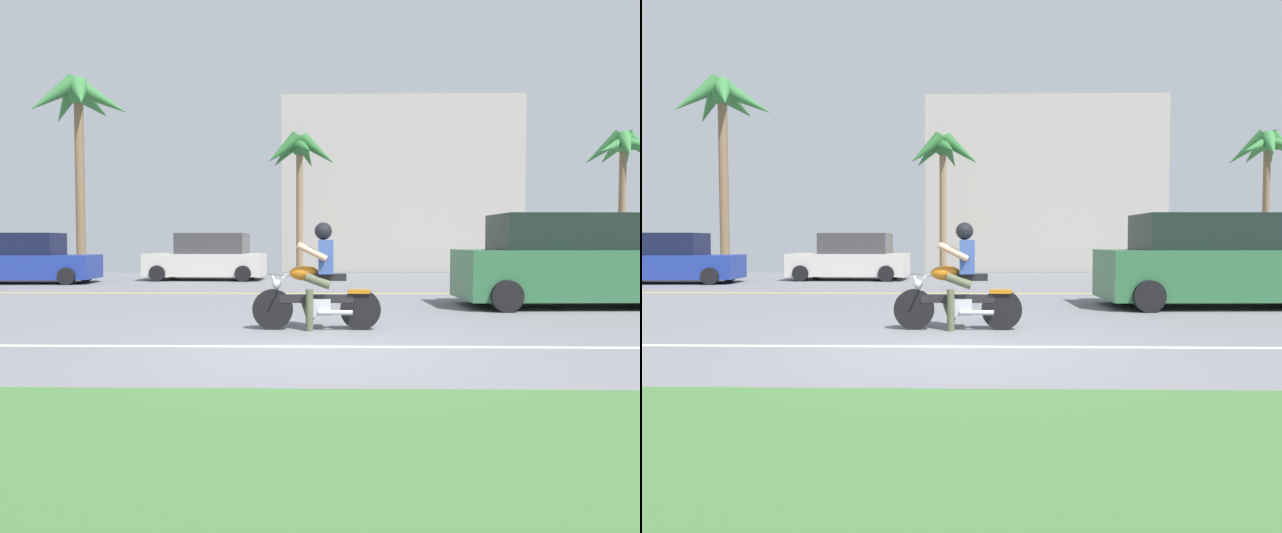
% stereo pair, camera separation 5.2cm
% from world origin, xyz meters
% --- Properties ---
extents(ground, '(56.00, 30.00, 0.04)m').
position_xyz_m(ground, '(0.00, 3.00, -0.02)').
color(ground, slate).
extents(grass_median, '(56.00, 3.80, 0.06)m').
position_xyz_m(grass_median, '(0.00, -4.10, 0.03)').
color(grass_median, '#3D6B33').
rests_on(grass_median, ground).
extents(lane_line_near, '(50.40, 0.12, 0.01)m').
position_xyz_m(lane_line_near, '(0.00, 0.19, 0.00)').
color(lane_line_near, silver).
rests_on(lane_line_near, ground).
extents(lane_line_far, '(50.40, 0.12, 0.01)m').
position_xyz_m(lane_line_far, '(0.00, 7.97, 0.00)').
color(lane_line_far, yellow).
rests_on(lane_line_far, ground).
extents(motorcyclist, '(2.03, 0.66, 1.70)m').
position_xyz_m(motorcyclist, '(-0.04, 1.68, 0.72)').
color(motorcyclist, black).
rests_on(motorcyclist, ground).
extents(suv_nearby, '(5.00, 2.23, 1.98)m').
position_xyz_m(suv_nearby, '(5.36, 4.96, 0.96)').
color(suv_nearby, '#2D663D').
rests_on(suv_nearby, ground).
extents(parked_car_0, '(4.46, 2.00, 1.68)m').
position_xyz_m(parked_car_0, '(-10.00, 11.52, 0.78)').
color(parked_car_0, navy).
rests_on(parked_car_0, ground).
extents(parked_car_1, '(4.23, 2.05, 1.69)m').
position_xyz_m(parked_car_1, '(-4.28, 13.29, 0.78)').
color(parked_car_1, beige).
rests_on(parked_car_1, ground).
extents(palm_tree_0, '(3.02, 3.12, 5.68)m').
position_xyz_m(palm_tree_0, '(11.39, 14.99, 4.78)').
color(palm_tree_0, brown).
rests_on(palm_tree_0, ground).
extents(palm_tree_1, '(3.06, 3.16, 5.68)m').
position_xyz_m(palm_tree_1, '(-1.08, 15.35, 4.70)').
color(palm_tree_1, '#846B4C').
rests_on(palm_tree_1, ground).
extents(palm_tree_2, '(3.95, 4.10, 8.12)m').
position_xyz_m(palm_tree_2, '(-10.02, 15.86, 6.74)').
color(palm_tree_2, brown).
rests_on(palm_tree_2, ground).
extents(building_far, '(11.12, 4.00, 8.11)m').
position_xyz_m(building_far, '(3.46, 21.00, 4.05)').
color(building_far, '#A8A399').
rests_on(building_far, ground).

